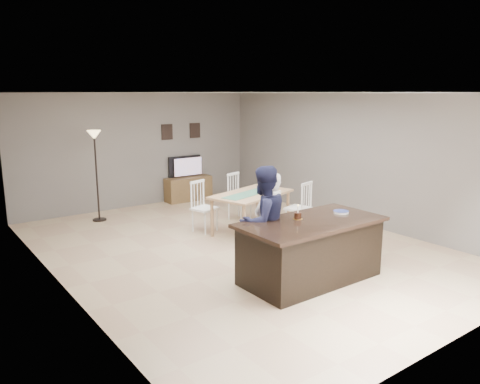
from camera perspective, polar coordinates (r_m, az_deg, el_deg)
floor at (r=8.37m, az=-0.30°, el=-6.78°), size 8.00×8.00×0.00m
room_shell at (r=7.99m, az=-0.31°, el=4.68°), size 8.00×8.00×8.00m
kitchen_island at (r=6.93m, az=8.58°, el=-7.01°), size 2.15×1.10×0.90m
tv_console at (r=11.99m, az=-6.30°, el=0.40°), size 1.20×0.40×0.60m
television at (r=11.95m, az=-6.53°, el=3.10°), size 0.91×0.12×0.53m
tv_screen_glow at (r=11.88m, az=-6.34°, el=3.09°), size 0.78×0.00×0.78m
picture_frames at (r=11.94m, az=-7.17°, el=7.37°), size 1.10×0.02×0.38m
doorway at (r=4.66m, az=-13.52°, el=-6.32°), size 0.00×2.10×2.65m
woman at (r=7.00m, az=3.56°, el=-3.89°), size 0.61×0.43×1.56m
man at (r=6.92m, az=2.85°, el=-3.63°), size 0.81×0.64×1.67m
birthday_cake at (r=6.84m, az=7.06°, el=-2.88°), size 0.14×0.14×0.21m
plate_stack at (r=7.29m, az=12.22°, el=-2.40°), size 0.23×0.23×0.04m
dining_table at (r=9.17m, az=1.40°, el=-0.94°), size 2.02×2.22×1.01m
floor_lamp at (r=10.27m, az=-17.25°, el=4.78°), size 0.29×0.29×1.93m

